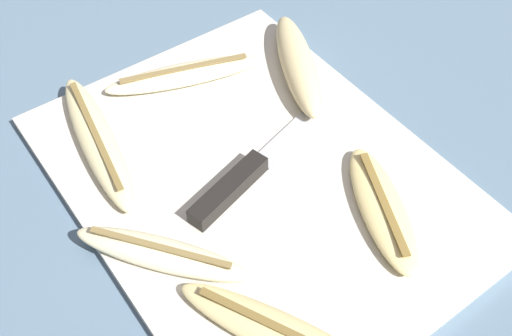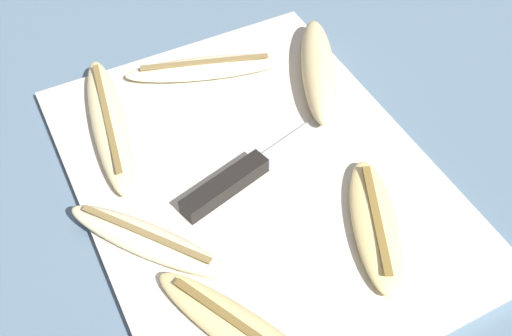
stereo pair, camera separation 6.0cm
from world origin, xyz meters
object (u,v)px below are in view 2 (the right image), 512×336
at_px(banana_bright_far, 205,68).
at_px(banana_soft_right, 108,122).
at_px(banana_pale_long, 147,240).
at_px(banana_ripe_center, 318,69).
at_px(knife, 242,175).
at_px(banana_golden_short, 375,223).

height_order(banana_bright_far, banana_soft_right, banana_soft_right).
height_order(banana_pale_long, banana_ripe_center, banana_ripe_center).
relative_size(knife, banana_pale_long, 1.47).
distance_m(knife, banana_soft_right, 0.16).
distance_m(banana_bright_far, banana_soft_right, 0.13).
xyz_separation_m(knife, banana_soft_right, (-0.13, -0.10, 0.00)).
bearing_deg(banana_pale_long, banana_golden_short, 67.97).
xyz_separation_m(knife, banana_golden_short, (0.11, 0.08, 0.00)).
xyz_separation_m(banana_golden_short, banana_bright_far, (-0.27, -0.05, -0.00)).
height_order(knife, banana_ripe_center, banana_ripe_center).
height_order(banana_pale_long, banana_soft_right, same).
distance_m(knife, banana_bright_far, 0.17).
xyz_separation_m(banana_pale_long, banana_soft_right, (-0.16, 0.02, 0.00)).
bearing_deg(banana_bright_far, knife, -11.46).
relative_size(knife, banana_golden_short, 1.44).
height_order(knife, banana_soft_right, banana_soft_right).
bearing_deg(knife, banana_pale_long, -89.75).
bearing_deg(banana_bright_far, banana_ripe_center, 58.26).
bearing_deg(banana_golden_short, banana_ripe_center, 163.59).
distance_m(banana_ripe_center, banana_soft_right, 0.24).
distance_m(banana_pale_long, banana_soft_right, 0.16).
height_order(banana_golden_short, banana_soft_right, banana_soft_right).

